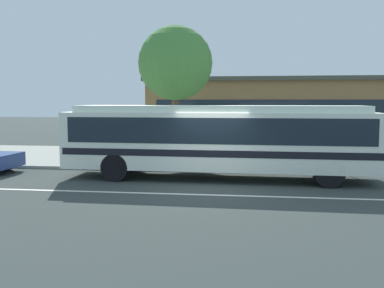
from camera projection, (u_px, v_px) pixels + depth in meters
The scene contains 9 objects.
ground_plane at pixel (209, 190), 14.18m from camera, with size 120.00×120.00×0.00m, color #343C3A.
sidewalk_slab at pixel (223, 158), 21.48m from camera, with size 60.00×8.00×0.12m, color #979A8E.
lane_stripe_center at pixel (207, 195), 13.39m from camera, with size 56.00×0.16×0.01m, color silver.
transit_bus at pixel (219, 136), 16.03m from camera, with size 11.31×2.82×2.71m.
pedestrian_waiting_near_sign at pixel (127, 143), 18.45m from camera, with size 0.42×0.42×1.71m.
pedestrian_walking_along_curb at pixel (285, 142), 19.23m from camera, with size 0.47×0.47×1.64m.
bus_stop_sign at pixel (343, 129), 17.17m from camera, with size 0.08×0.44×2.58m.
street_tree_near_stop at pixel (175, 64), 20.36m from camera, with size 3.47×3.47×6.25m.
station_building at pixel (287, 112), 28.39m from camera, with size 17.52×7.82×4.28m.
Camera 1 is at (1.27, -13.91, 2.87)m, focal length 40.82 mm.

